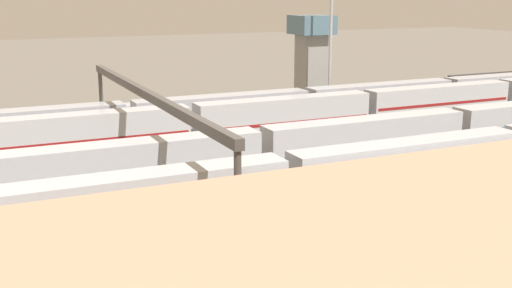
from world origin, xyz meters
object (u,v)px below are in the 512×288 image
(light_mast_0, at_px, (332,7))
(train_on_track_7, at_px, (408,168))
(train_on_track_2, at_px, (366,110))
(train_on_track_0, at_px, (307,104))
(signal_gantry, at_px, (146,100))
(train_on_track_1, at_px, (223,115))
(control_tower, at_px, (311,52))
(train_on_track_5, at_px, (366,142))

(light_mast_0, bearing_deg, train_on_track_7, 68.20)
(train_on_track_7, xyz_separation_m, train_on_track_2, (-12.74, -25.00, 0.00))
(train_on_track_0, relative_size, signal_gantry, 2.01)
(train_on_track_1, distance_m, light_mast_0, 26.35)
(light_mast_0, relative_size, control_tower, 1.70)
(train_on_track_5, bearing_deg, control_tower, -111.16)
(control_tower, bearing_deg, train_on_track_2, 80.09)
(train_on_track_1, xyz_separation_m, train_on_track_5, (-7.95, 20.00, -0.01))
(light_mast_0, bearing_deg, train_on_track_2, 78.50)
(train_on_track_7, distance_m, train_on_track_1, 30.50)
(train_on_track_2, height_order, control_tower, control_tower)
(train_on_track_7, distance_m, signal_gantry, 25.04)
(train_on_track_1, bearing_deg, train_on_track_0, -161.63)
(train_on_track_0, height_order, control_tower, control_tower)
(train_on_track_2, xyz_separation_m, train_on_track_0, (3.21, -10.00, -0.54))
(train_on_track_2, bearing_deg, train_on_track_5, 55.48)
(train_on_track_7, distance_m, control_tower, 49.39)
(train_on_track_5, distance_m, control_tower, 39.26)
(train_on_track_7, distance_m, train_on_track_0, 36.28)
(train_on_track_0, xyz_separation_m, light_mast_0, (-6.04, -3.93, 13.55))
(train_on_track_7, distance_m, train_on_track_2, 28.06)
(train_on_track_1, bearing_deg, train_on_track_2, 164.69)
(train_on_track_2, bearing_deg, light_mast_0, -101.50)
(train_on_track_0, height_order, signal_gantry, signal_gantry)
(train_on_track_1, distance_m, signal_gantry, 21.06)
(signal_gantry, distance_m, control_tower, 47.52)
(train_on_track_2, height_order, train_on_track_1, same)
(train_on_track_2, relative_size, train_on_track_5, 1.34)
(light_mast_0, height_order, control_tower, light_mast_0)
(train_on_track_1, xyz_separation_m, light_mast_0, (-21.10, -8.93, 13.03))
(train_on_track_5, bearing_deg, train_on_track_0, -105.87)
(signal_gantry, bearing_deg, light_mast_0, -145.59)
(train_on_track_5, distance_m, light_mast_0, 34.35)
(train_on_track_5, xyz_separation_m, train_on_track_0, (-7.11, -25.00, -0.52))
(light_mast_0, bearing_deg, train_on_track_5, 65.56)
(train_on_track_1, relative_size, train_on_track_0, 1.32)
(train_on_track_1, xyz_separation_m, train_on_track_0, (-15.05, -5.00, -0.53))
(train_on_track_0, xyz_separation_m, signal_gantry, (28.90, 20.00, 5.72))
(train_on_track_2, relative_size, train_on_track_1, 0.80)
(train_on_track_0, height_order, light_mast_0, light_mast_0)
(train_on_track_7, relative_size, signal_gantry, 2.66)
(signal_gantry, xyz_separation_m, control_tower, (-35.81, -31.23, 0.44))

